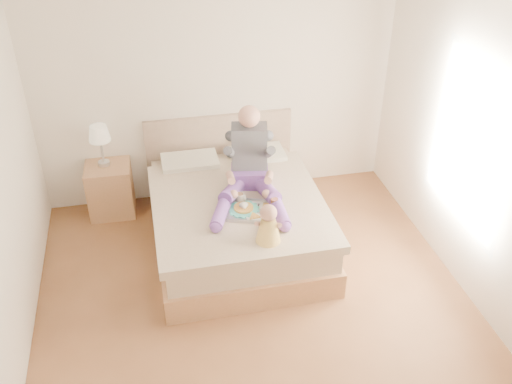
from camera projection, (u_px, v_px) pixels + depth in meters
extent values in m
cube|color=brown|center=(257.00, 308.00, 5.28)|extent=(4.00, 4.20, 0.01)
cube|color=white|center=(257.00, 15.00, 3.81)|extent=(4.00, 4.20, 0.02)
cube|color=white|center=(217.00, 86.00, 6.27)|extent=(4.00, 0.02, 2.70)
cube|color=white|center=(484.00, 159.00, 4.90)|extent=(0.02, 4.20, 2.70)
cube|color=white|center=(471.00, 143.00, 5.03)|extent=(0.02, 1.30, 1.60)
cube|color=#F9E7CC|center=(471.00, 143.00, 5.03)|extent=(0.01, 1.18, 1.48)
cube|color=#956945|center=(237.00, 232.00, 6.04)|extent=(1.68, 2.13, 0.28)
cube|color=#BCA78C|center=(236.00, 211.00, 5.90)|extent=(1.60, 2.05, 0.24)
cube|color=#BCA78C|center=(239.00, 206.00, 5.68)|extent=(1.70, 1.80, 0.09)
cube|color=#EFE8CF|center=(190.00, 164.00, 6.34)|extent=(0.62, 0.40, 0.14)
cube|color=#EFE8CF|center=(257.00, 157.00, 6.47)|extent=(0.62, 0.40, 0.14)
cube|color=gray|center=(219.00, 153.00, 6.72)|extent=(1.70, 0.08, 1.00)
cube|color=#956945|center=(111.00, 189.00, 6.43)|extent=(0.51, 0.46, 0.60)
cylinder|color=silver|center=(104.00, 163.00, 6.28)|extent=(0.13, 0.13, 0.04)
cylinder|color=silver|center=(102.00, 151.00, 6.20)|extent=(0.03, 0.03, 0.26)
cone|color=beige|center=(99.00, 133.00, 6.08)|extent=(0.23, 0.23, 0.17)
cube|color=#5E378A|center=(250.00, 176.00, 5.91)|extent=(0.43, 0.37, 0.18)
cube|color=#38383F|center=(249.00, 147.00, 5.79)|extent=(0.39, 0.28, 0.48)
sphere|color=tan|center=(249.00, 116.00, 5.57)|extent=(0.22, 0.22, 0.22)
cylinder|color=#5E378A|center=(234.00, 189.00, 5.71)|extent=(0.39, 0.52, 0.22)
cylinder|color=#5E378A|center=(221.00, 212.00, 5.40)|extent=(0.28, 0.47, 0.12)
sphere|color=#5E378A|center=(216.00, 227.00, 5.23)|extent=(0.11, 0.11, 0.11)
cylinder|color=#38383F|center=(229.00, 152.00, 5.66)|extent=(0.17, 0.31, 0.24)
cylinder|color=tan|center=(231.00, 178.00, 5.60)|extent=(0.10, 0.31, 0.16)
sphere|color=tan|center=(234.00, 194.00, 5.53)|extent=(0.09, 0.09, 0.09)
cylinder|color=#5E378A|center=(266.00, 189.00, 5.72)|extent=(0.23, 0.53, 0.22)
cylinder|color=#5E378A|center=(280.00, 212.00, 5.41)|extent=(0.13, 0.46, 0.12)
sphere|color=#5E378A|center=(285.00, 226.00, 5.24)|extent=(0.11, 0.11, 0.11)
cylinder|color=#38383F|center=(269.00, 152.00, 5.67)|extent=(0.12, 0.30, 0.24)
cylinder|color=tan|center=(269.00, 177.00, 5.61)|extent=(0.16, 0.31, 0.16)
sphere|color=tan|center=(266.00, 194.00, 5.54)|extent=(0.09, 0.09, 0.09)
cube|color=silver|center=(254.00, 212.00, 5.51)|extent=(0.58, 0.52, 0.01)
cylinder|color=#43C1B6|center=(244.00, 209.00, 5.53)|extent=(0.28, 0.28, 0.02)
cylinder|color=#BC8C3E|center=(244.00, 208.00, 5.52)|extent=(0.19, 0.19, 0.02)
cylinder|color=white|center=(240.00, 198.00, 5.62)|extent=(0.08, 0.08, 0.10)
torus|color=white|center=(245.00, 198.00, 5.61)|extent=(0.04, 0.07, 0.07)
cylinder|color=#875F42|center=(240.00, 194.00, 5.59)|extent=(0.08, 0.08, 0.01)
cylinder|color=white|center=(267.00, 207.00, 5.56)|extent=(0.16, 0.16, 0.01)
cube|color=#BC8C3E|center=(267.00, 206.00, 5.55)|extent=(0.11, 0.10, 0.02)
cylinder|color=white|center=(254.00, 218.00, 5.41)|extent=(0.16, 0.16, 0.01)
ellipsoid|color=red|center=(257.00, 217.00, 5.40)|extent=(0.04, 0.03, 0.01)
cylinder|color=white|center=(274.00, 204.00, 5.51)|extent=(0.07, 0.07, 0.13)
cylinder|color=orange|center=(274.00, 204.00, 5.51)|extent=(0.07, 0.07, 0.12)
cylinder|color=white|center=(269.00, 217.00, 5.39)|extent=(0.07, 0.07, 0.04)
cylinder|color=#4C1D0A|center=(269.00, 217.00, 5.39)|extent=(0.06, 0.06, 0.03)
cone|color=gold|center=(268.00, 229.00, 5.08)|extent=(0.23, 0.23, 0.25)
sphere|color=tan|center=(269.00, 213.00, 4.98)|extent=(0.15, 0.15, 0.15)
cylinder|color=tan|center=(265.00, 229.00, 5.22)|extent=(0.12, 0.18, 0.06)
sphere|color=tan|center=(265.00, 223.00, 5.30)|extent=(0.05, 0.05, 0.05)
cylinder|color=tan|center=(258.00, 224.00, 5.07)|extent=(0.10, 0.13, 0.11)
cylinder|color=tan|center=(274.00, 229.00, 5.22)|extent=(0.08, 0.18, 0.06)
sphere|color=tan|center=(275.00, 224.00, 5.29)|extent=(0.05, 0.05, 0.05)
cylinder|color=tan|center=(279.00, 225.00, 5.06)|extent=(0.05, 0.13, 0.11)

